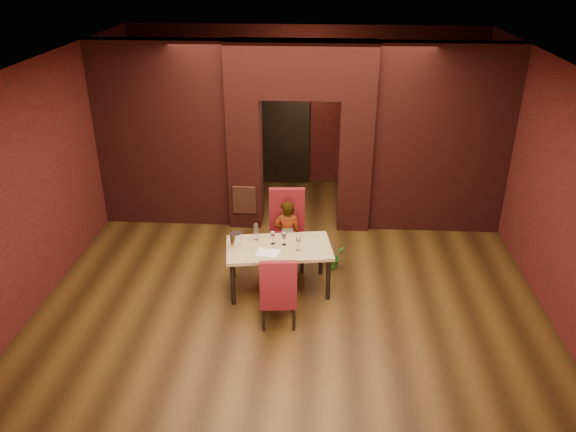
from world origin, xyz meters
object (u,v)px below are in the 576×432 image
at_px(wine_glass_b, 284,239).
at_px(water_bottle, 256,231).
at_px(person_seated, 287,236).
at_px(wine_glass_a, 273,238).
at_px(wine_bucket, 236,240).
at_px(potted_plant, 333,256).
at_px(chair_far, 287,231).
at_px(dining_table, 279,268).
at_px(chair_near, 278,289).
at_px(wine_glass_c, 298,244).

relative_size(wine_glass_b, water_bottle, 0.72).
bearing_deg(person_seated, wine_glass_a, 69.07).
distance_m(wine_bucket, potted_plant, 1.66).
height_order(wine_glass_b, water_bottle, water_bottle).
distance_m(chair_far, wine_bucket, 0.99).
xyz_separation_m(dining_table, wine_bucket, (-0.61, -0.02, 0.45)).
distance_m(chair_near, wine_glass_a, 0.94).
bearing_deg(chair_far, wine_glass_c, -78.87).
relative_size(person_seated, wine_bucket, 5.70).
height_order(wine_glass_b, potted_plant, wine_glass_b).
xyz_separation_m(dining_table, person_seated, (0.08, 0.56, 0.23)).
relative_size(dining_table, wine_glass_c, 8.07).
bearing_deg(wine_glass_c, chair_near, -107.18).
distance_m(water_bottle, potted_plant, 1.37).
distance_m(person_seated, wine_glass_a, 0.56).
xyz_separation_m(person_seated, wine_glass_c, (0.20, -0.65, 0.21)).
bearing_deg(dining_table, wine_glass_c, -26.61).
bearing_deg(wine_bucket, wine_glass_a, 10.34).
bearing_deg(potted_plant, dining_table, -140.15).
distance_m(dining_table, potted_plant, 1.03).
bearing_deg(chair_far, person_seated, -89.55).
distance_m(wine_glass_a, potted_plant, 1.21).
bearing_deg(potted_plant, wine_bucket, -154.14).
height_order(wine_bucket, water_bottle, water_bottle).
xyz_separation_m(person_seated, wine_glass_a, (-0.17, -0.49, 0.21)).
bearing_deg(water_bottle, wine_glass_a, -24.39).
xyz_separation_m(dining_table, potted_plant, (0.78, 0.65, -0.16)).
height_order(wine_glass_b, wine_glass_c, wine_glass_b).
bearing_deg(wine_glass_a, chair_far, 74.48).
xyz_separation_m(person_seated, wine_glass_b, (-0.01, -0.50, 0.21)).
bearing_deg(person_seated, wine_bucket, 38.94).
relative_size(chair_near, water_bottle, 3.87).
height_order(chair_far, potted_plant, chair_far).
xyz_separation_m(wine_glass_b, wine_glass_c, (0.21, -0.15, -0.00)).
height_order(person_seated, water_bottle, person_seated).
xyz_separation_m(chair_far, water_bottle, (-0.42, -0.48, 0.22)).
relative_size(wine_glass_c, potted_plant, 0.48).
height_order(person_seated, wine_glass_c, person_seated).
xyz_separation_m(wine_bucket, water_bottle, (0.26, 0.21, 0.03)).
height_order(wine_glass_c, potted_plant, wine_glass_c).
bearing_deg(wine_glass_a, water_bottle, 155.61).
relative_size(chair_near, potted_plant, 2.70).
relative_size(wine_bucket, potted_plant, 0.53).
height_order(dining_table, chair_far, chair_far).
xyz_separation_m(chair_near, wine_bucket, (-0.66, 0.79, 0.28)).
xyz_separation_m(wine_glass_a, wine_bucket, (-0.51, -0.09, 0.01)).
relative_size(dining_table, person_seated, 1.29).
distance_m(person_seated, wine_glass_c, 0.71).
bearing_deg(dining_table, wine_glass_a, 132.08).
relative_size(dining_table, wine_glass_b, 7.70).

